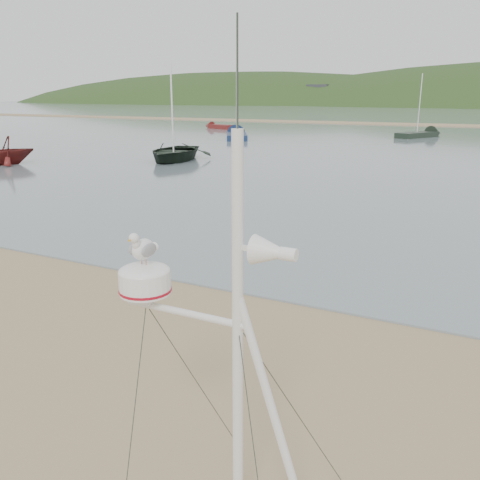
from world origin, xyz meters
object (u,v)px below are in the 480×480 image
at_px(mast_rig, 230,435).
at_px(boat_dark, 172,117).
at_px(boat_red, 4,137).
at_px(dinghy_red_far, 215,126).
at_px(sailboat_dark_mid, 427,134).
at_px(sailboat_blue_near, 236,134).

relative_size(mast_rig, boat_dark, 0.86).
xyz_separation_m(mast_rig, boat_red, (-24.06, 17.20, 0.51)).
relative_size(boat_red, dinghy_red_far, 0.65).
distance_m(boat_dark, dinghy_red_far, 31.99).
relative_size(mast_rig, sailboat_dark_mid, 0.70).
xyz_separation_m(boat_dark, dinghy_red_far, (-13.48, 28.92, -2.41)).
xyz_separation_m(boat_red, sailboat_blue_near, (2.74, 24.15, -1.30)).
bearing_deg(boat_dark, mast_rig, -67.71).
bearing_deg(mast_rig, sailboat_blue_near, 117.27).
height_order(dinghy_red_far, sailboat_dark_mid, sailboat_dark_mid).
bearing_deg(boat_red, boat_dark, 62.81).
height_order(mast_rig, sailboat_blue_near, sailboat_blue_near).
height_order(boat_dark, sailboat_blue_near, sailboat_blue_near).
relative_size(boat_red, sailboat_blue_near, 0.42).
bearing_deg(dinghy_red_far, sailboat_dark_mid, -4.07).
xyz_separation_m(boat_red, sailboat_dark_mid, (19.26, 33.06, -1.30)).
distance_m(boat_dark, boat_red, 9.84).
relative_size(mast_rig, sailboat_blue_near, 0.61).
distance_m(mast_rig, dinghy_red_far, 59.95).
xyz_separation_m(mast_rig, sailboat_blue_near, (-21.32, 41.35, -0.80)).
height_order(boat_dark, dinghy_red_far, boat_dark).
bearing_deg(sailboat_blue_near, sailboat_dark_mid, 28.34).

